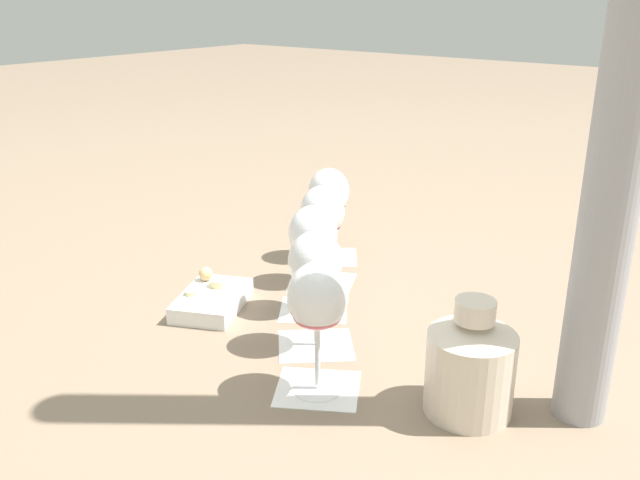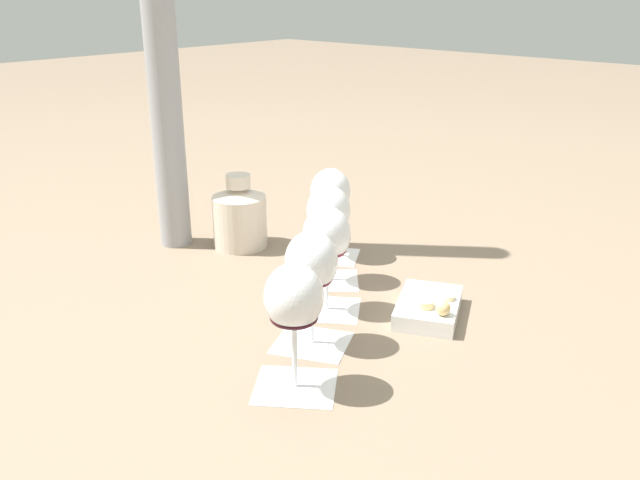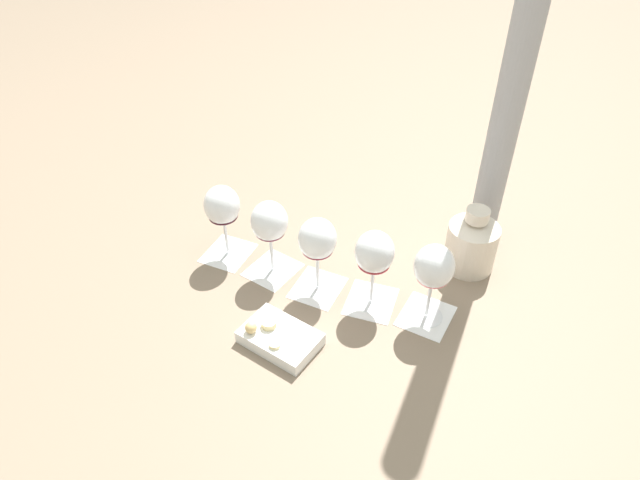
{
  "view_description": "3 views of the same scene",
  "coord_description": "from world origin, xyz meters",
  "px_view_note": "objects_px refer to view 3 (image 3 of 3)",
  "views": [
    {
      "loc": [
        -0.61,
        0.79,
        0.5
      ],
      "look_at": [
        -0.0,
        -0.0,
        0.12
      ],
      "focal_mm": 38.0,
      "sensor_mm": 36.0,
      "label": 1
    },
    {
      "loc": [
        0.67,
        -0.75,
        0.51
      ],
      "look_at": [
        -0.0,
        -0.0,
        0.12
      ],
      "focal_mm": 38.0,
      "sensor_mm": 36.0,
      "label": 2
    },
    {
      "loc": [
        0.44,
        0.77,
        0.84
      ],
      "look_at": [
        -0.0,
        -0.0,
        0.12
      ],
      "focal_mm": 32.0,
      "sensor_mm": 36.0,
      "label": 3
    }
  ],
  "objects_px": {
    "wine_glass_0": "(434,270)",
    "wine_glass_3": "(270,225)",
    "wine_glass_2": "(317,242)",
    "ceramic_vase": "(472,242)",
    "wine_glass_1": "(374,255)",
    "umbrella_pole": "(532,5)",
    "snack_dish": "(279,337)",
    "wine_glass_4": "(222,208)"
  },
  "relations": [
    {
      "from": "wine_glass_0",
      "to": "wine_glass_3",
      "type": "height_order",
      "value": "same"
    },
    {
      "from": "wine_glass_2",
      "to": "ceramic_vase",
      "type": "height_order",
      "value": "wine_glass_2"
    },
    {
      "from": "wine_glass_1",
      "to": "wine_glass_2",
      "type": "height_order",
      "value": "same"
    },
    {
      "from": "wine_glass_2",
      "to": "umbrella_pole",
      "type": "xyz_separation_m",
      "value": [
        -0.44,
        0.02,
        0.4
      ]
    },
    {
      "from": "wine_glass_1",
      "to": "snack_dish",
      "type": "height_order",
      "value": "wine_glass_1"
    },
    {
      "from": "wine_glass_2",
      "to": "ceramic_vase",
      "type": "relative_size",
      "value": 1.17
    },
    {
      "from": "umbrella_pole",
      "to": "wine_glass_4",
      "type": "bearing_deg",
      "value": -21.77
    },
    {
      "from": "ceramic_vase",
      "to": "wine_glass_0",
      "type": "bearing_deg",
      "value": 23.96
    },
    {
      "from": "wine_glass_1",
      "to": "snack_dish",
      "type": "xyz_separation_m",
      "value": [
        0.21,
        0.0,
        -0.11
      ]
    },
    {
      "from": "umbrella_pole",
      "to": "wine_glass_2",
      "type": "bearing_deg",
      "value": -2.91
    },
    {
      "from": "wine_glass_0",
      "to": "umbrella_pole",
      "type": "relative_size",
      "value": 0.17
    },
    {
      "from": "wine_glass_3",
      "to": "umbrella_pole",
      "type": "height_order",
      "value": "umbrella_pole"
    },
    {
      "from": "wine_glass_3",
      "to": "umbrella_pole",
      "type": "bearing_deg",
      "value": 166.25
    },
    {
      "from": "wine_glass_4",
      "to": "ceramic_vase",
      "type": "xyz_separation_m",
      "value": [
        -0.45,
        0.3,
        -0.06
      ]
    },
    {
      "from": "snack_dish",
      "to": "wine_glass_4",
      "type": "bearing_deg",
      "value": -93.46
    },
    {
      "from": "wine_glass_4",
      "to": "wine_glass_1",
      "type": "bearing_deg",
      "value": 123.99
    },
    {
      "from": "umbrella_pole",
      "to": "wine_glass_1",
      "type": "bearing_deg",
      "value": 10.61
    },
    {
      "from": "wine_glass_1",
      "to": "ceramic_vase",
      "type": "relative_size",
      "value": 1.17
    },
    {
      "from": "wine_glass_1",
      "to": "umbrella_pole",
      "type": "relative_size",
      "value": 0.17
    },
    {
      "from": "wine_glass_1",
      "to": "ceramic_vase",
      "type": "distance_m",
      "value": 0.26
    },
    {
      "from": "wine_glass_2",
      "to": "wine_glass_3",
      "type": "bearing_deg",
      "value": -59.79
    },
    {
      "from": "wine_glass_0",
      "to": "wine_glass_2",
      "type": "height_order",
      "value": "same"
    },
    {
      "from": "wine_glass_1",
      "to": "wine_glass_0",
      "type": "bearing_deg",
      "value": 129.44
    },
    {
      "from": "ceramic_vase",
      "to": "umbrella_pole",
      "type": "bearing_deg",
      "value": -144.85
    },
    {
      "from": "wine_glass_3",
      "to": "umbrella_pole",
      "type": "distance_m",
      "value": 0.64
    },
    {
      "from": "wine_glass_0",
      "to": "snack_dish",
      "type": "xyz_separation_m",
      "value": [
        0.29,
        -0.08,
        -0.11
      ]
    },
    {
      "from": "ceramic_vase",
      "to": "snack_dish",
      "type": "bearing_deg",
      "value": -0.8
    },
    {
      "from": "wine_glass_3",
      "to": "wine_glass_0",
      "type": "bearing_deg",
      "value": 126.57
    },
    {
      "from": "ceramic_vase",
      "to": "umbrella_pole",
      "type": "relative_size",
      "value": 0.15
    },
    {
      "from": "umbrella_pole",
      "to": "wine_glass_3",
      "type": "bearing_deg",
      "value": -13.75
    },
    {
      "from": "wine_glass_3",
      "to": "wine_glass_1",
      "type": "bearing_deg",
      "value": 125.13
    },
    {
      "from": "wine_glass_2",
      "to": "umbrella_pole",
      "type": "bearing_deg",
      "value": 177.09
    },
    {
      "from": "wine_glass_2",
      "to": "wine_glass_1",
      "type": "bearing_deg",
      "value": 129.93
    },
    {
      "from": "wine_glass_1",
      "to": "umbrella_pole",
      "type": "distance_m",
      "value": 0.54
    },
    {
      "from": "wine_glass_2",
      "to": "wine_glass_4",
      "type": "xyz_separation_m",
      "value": [
        0.12,
        -0.2,
        0.0
      ]
    },
    {
      "from": "wine_glass_3",
      "to": "wine_glass_4",
      "type": "distance_m",
      "value": 0.12
    },
    {
      "from": "wine_glass_1",
      "to": "wine_glass_4",
      "type": "relative_size",
      "value": 1.0
    },
    {
      "from": "wine_glass_4",
      "to": "umbrella_pole",
      "type": "distance_m",
      "value": 0.72
    },
    {
      "from": "ceramic_vase",
      "to": "snack_dish",
      "type": "relative_size",
      "value": 0.88
    },
    {
      "from": "wine_glass_1",
      "to": "wine_glass_2",
      "type": "relative_size",
      "value": 1.0
    },
    {
      "from": "wine_glass_4",
      "to": "wine_glass_0",
      "type": "bearing_deg",
      "value": 125.35
    },
    {
      "from": "ceramic_vase",
      "to": "umbrella_pole",
      "type": "xyz_separation_m",
      "value": [
        -0.11,
        -0.08,
        0.46
      ]
    }
  ]
}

